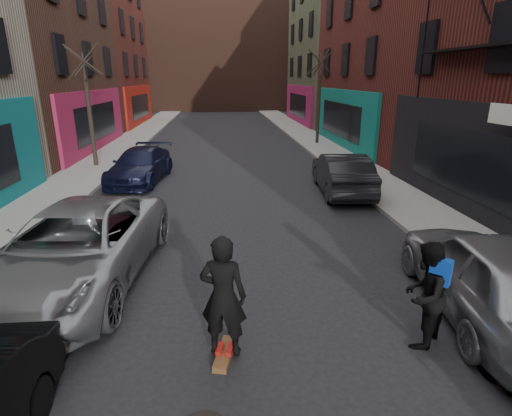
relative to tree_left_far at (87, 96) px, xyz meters
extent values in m
cube|color=gray|center=(-0.05, 12.00, -3.31)|extent=(2.50, 84.00, 0.13)
cube|color=gray|center=(12.45, 12.00, -3.31)|extent=(2.50, 84.00, 0.13)
cube|color=#47281E|center=(6.20, 38.00, 3.62)|extent=(40.00, 10.00, 14.00)
imported|color=gray|center=(3.00, -11.80, -2.56)|extent=(3.27, 6.11, 1.63)
imported|color=black|center=(2.68, -2.93, -2.70)|extent=(2.49, 4.92, 1.37)
imported|color=gray|center=(10.80, -13.74, -2.56)|extent=(2.55, 5.02, 1.64)
imported|color=black|center=(10.58, -5.44, -2.62)|extent=(1.97, 4.72, 1.52)
cube|color=brown|center=(6.01, -14.49, -3.33)|extent=(0.40, 0.83, 0.10)
imported|color=black|center=(6.01, -14.49, -2.31)|extent=(0.80, 0.62, 1.95)
imported|color=black|center=(9.20, -14.43, -2.49)|extent=(1.10, 1.09, 1.79)
cube|color=#0B35A0|center=(9.32, -14.56, -2.01)|extent=(0.31, 0.31, 0.42)
camera|label=1|loc=(6.02, -19.75, 0.80)|focal=28.00mm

